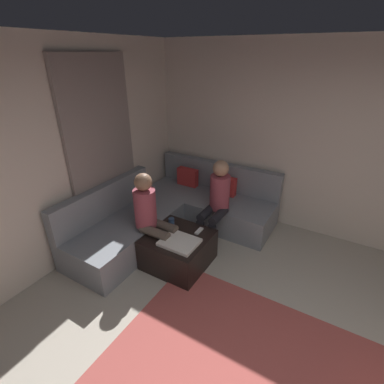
# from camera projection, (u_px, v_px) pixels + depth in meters

# --- Properties ---
(wall_back) EXTENTS (6.00, 0.12, 2.70)m
(wall_back) POSITION_uv_depth(u_px,v_px,m) (348.00, 148.00, 3.76)
(wall_back) COLOR beige
(wall_back) RESTS_ON ground_plane
(curtain_panel) EXTENTS (0.06, 1.10, 2.50)m
(curtain_panel) POSITION_uv_depth(u_px,v_px,m) (103.00, 155.00, 3.83)
(curtain_panel) COLOR gray
(curtain_panel) RESTS_ON ground_plane
(sectional_couch) EXTENTS (2.10, 2.55, 0.87)m
(sectional_couch) POSITION_uv_depth(u_px,v_px,m) (175.00, 212.00, 4.36)
(sectional_couch) COLOR gray
(sectional_couch) RESTS_ON ground_plane
(ottoman) EXTENTS (0.76, 0.76, 0.42)m
(ottoman) POSITION_uv_depth(u_px,v_px,m) (178.00, 250.00, 3.66)
(ottoman) COLOR black
(ottoman) RESTS_ON ground_plane
(folded_blanket) EXTENTS (0.44, 0.36, 0.04)m
(folded_blanket) POSITION_uv_depth(u_px,v_px,m) (179.00, 242.00, 3.42)
(folded_blanket) COLOR white
(folded_blanket) RESTS_ON ottoman
(coffee_mug) EXTENTS (0.08, 0.08, 0.10)m
(coffee_mug) POSITION_uv_depth(u_px,v_px,m) (171.00, 221.00, 3.78)
(coffee_mug) COLOR #334C72
(coffee_mug) RESTS_ON ottoman
(game_remote) EXTENTS (0.05, 0.15, 0.02)m
(game_remote) POSITION_uv_depth(u_px,v_px,m) (199.00, 231.00, 3.65)
(game_remote) COLOR white
(game_remote) RESTS_ON ottoman
(person_on_couch_back) EXTENTS (0.30, 0.60, 1.20)m
(person_on_couch_back) POSITION_uv_depth(u_px,v_px,m) (217.00, 200.00, 3.93)
(person_on_couch_back) COLOR black
(person_on_couch_back) RESTS_ON ground_plane
(person_on_couch_side) EXTENTS (0.60, 0.30, 1.20)m
(person_on_couch_side) POSITION_uv_depth(u_px,v_px,m) (152.00, 215.00, 3.56)
(person_on_couch_side) COLOR brown
(person_on_couch_side) RESTS_ON ground_plane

